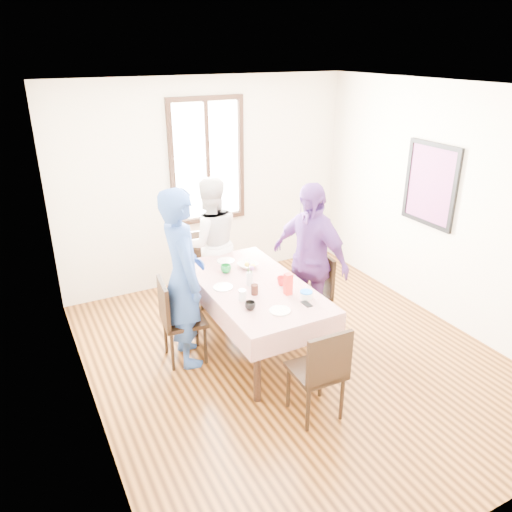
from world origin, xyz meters
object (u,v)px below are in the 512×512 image
Objects in this scene: chair_right at (309,294)px; chair_left at (184,320)px; chair_near at (316,370)px; person_right at (309,260)px; dining_table at (254,317)px; chair_far at (211,269)px; person_far at (210,243)px; person_left at (183,278)px.

chair_left is at bearing 94.30° from chair_right.
person_right is (0.70, 1.22, 0.42)m from chair_near.
dining_table is 0.74m from chair_left.
person_right reaches higher than chair_left.
chair_far is 0.56× the size of person_far.
chair_near is at bearing -46.71° from person_right.
chair_right is at bearing 129.15° from person_far.
dining_table is 1.17m from chair_far.
chair_far is at bearing -29.67° from person_left.
chair_right is at bearing -89.17° from person_left.
person_far is (0.00, 1.15, 0.44)m from dining_table.
chair_left reaches higher than dining_table.
chair_left is 0.47m from person_left.
person_right reaches higher than chair_far.
dining_table is 0.86m from person_right.
person_left is (0.02, 0.00, 0.47)m from chair_left.
person_far reaches higher than chair_right.
chair_left and chair_right have the same top height.
chair_right is 1.33m from chair_far.
chair_near is (0.72, -1.33, 0.00)m from chair_left.
chair_right is 0.52× the size of person_right.
chair_far reaches higher than dining_table.
chair_left and chair_far have the same top height.
chair_near is at bearing 158.01° from chair_right.
person_right reaches higher than person_far.
chair_far is (-0.72, 1.12, 0.00)m from chair_right.
chair_right is at bearing 73.12° from person_right.
chair_far is 2.34m from chair_near.
person_right is (-0.02, 0.00, 0.42)m from chair_right.
person_far is at bearing 41.86° from chair_right.
dining_table is at bearing -97.71° from person_left.
person_right reaches higher than dining_table.
person_far is (0.00, 2.32, 0.36)m from chair_near.
chair_near is (0.00, -1.17, 0.08)m from dining_table.
person_far is at bearing 98.26° from chair_far.
chair_right is 1.00× the size of chair_far.
chair_far is 1.31m from person_left.
person_right reaches higher than chair_right.
person_far is (-0.00, -0.02, 0.36)m from chair_far.
dining_table is 0.90m from person_left.
chair_far is at bearing 92.15° from chair_near.
chair_left is 1.00× the size of chair_right.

